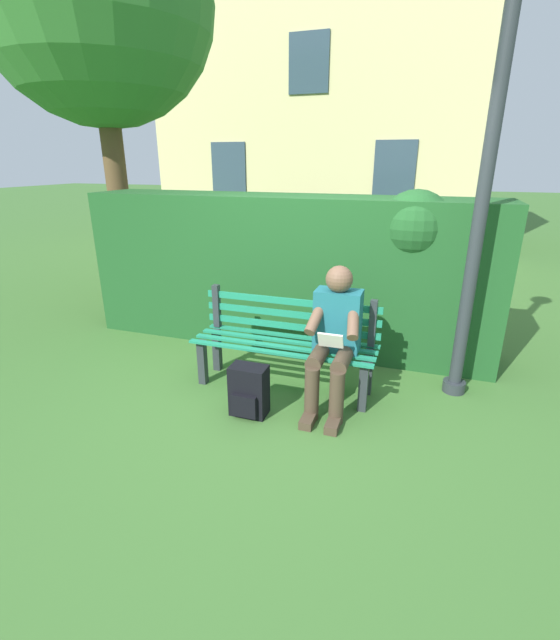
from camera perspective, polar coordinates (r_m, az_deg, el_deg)
ground at (r=4.06m, az=0.46°, el=-8.81°), size 60.00×60.00×0.00m
park_bench at (r=3.92m, az=0.79°, el=-2.74°), size 1.64×0.46×0.86m
person_seated at (r=3.59m, az=7.09°, el=-1.93°), size 0.44×0.73×1.18m
hedge_backdrop at (r=4.82m, az=0.99°, el=6.87°), size 4.41×0.83×1.72m
tree at (r=7.17m, az=-23.40°, el=33.18°), size 3.10×2.95×5.30m
building_facade at (r=12.46m, az=5.91°, el=25.61°), size 7.98×3.33×6.36m
backpack at (r=3.59m, az=-4.08°, el=-9.22°), size 0.30×0.26×0.42m
lamp_post at (r=3.83m, az=25.59°, el=18.53°), size 0.28×0.28×3.26m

